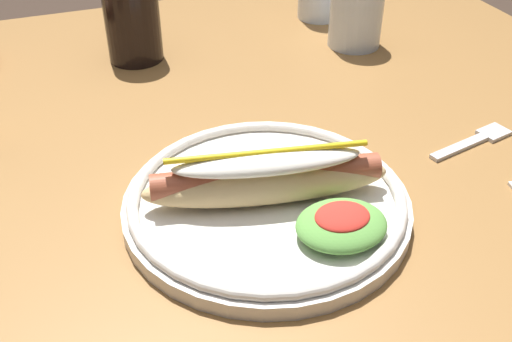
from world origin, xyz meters
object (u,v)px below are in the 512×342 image
object	(u,v)px
fork	(476,140)
water_cup	(356,13)
soda_cup	(133,22)
hot_dog_plate	(270,197)

from	to	relation	value
fork	water_cup	xyz separation A→B (m)	(-0.00, 0.30, 0.05)
soda_cup	water_cup	size ratio (longest dim) A/B	1.12
hot_dog_plate	soda_cup	bearing A→B (deg)	97.29
fork	water_cup	bearing A→B (deg)	78.23
hot_dog_plate	fork	bearing A→B (deg)	7.70
hot_dog_plate	water_cup	xyz separation A→B (m)	(0.27, 0.34, 0.03)
fork	soda_cup	xyz separation A→B (m)	(-0.33, 0.37, 0.06)
soda_cup	water_cup	distance (m)	0.33
fork	soda_cup	size ratio (longest dim) A/B	1.05
fork	water_cup	distance (m)	0.31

